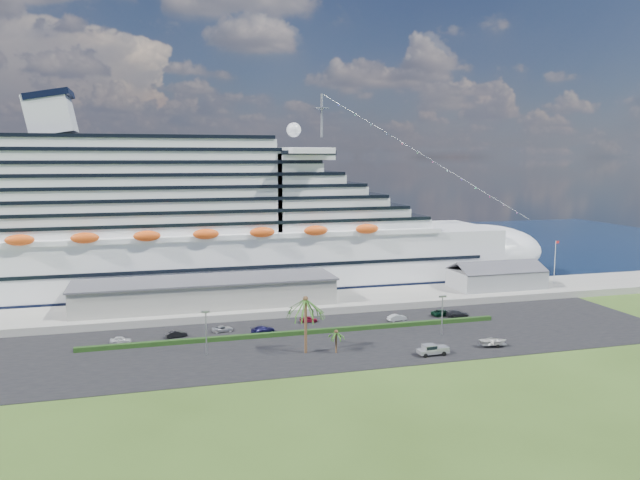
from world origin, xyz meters
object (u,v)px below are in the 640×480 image
object	(u,v)px
cruise_ship	(210,231)
boat_trailer	(493,341)
parked_car_3	(263,329)
pickup_truck	(432,349)

from	to	relation	value
cruise_ship	boat_trailer	distance (m)	82.86
parked_car_3	pickup_truck	bearing A→B (deg)	-151.44
pickup_truck	boat_trailer	distance (m)	13.68
cruise_ship	boat_trailer	size ratio (longest dim) A/B	30.32
parked_car_3	pickup_truck	world-z (taller)	pickup_truck
pickup_truck	boat_trailer	bearing A→B (deg)	6.34
cruise_ship	pickup_truck	world-z (taller)	cruise_ship
cruise_ship	boat_trailer	xyz separation A→B (m)	(47.39, -66.20, -15.41)
pickup_truck	boat_trailer	world-z (taller)	pickup_truck
cruise_ship	boat_trailer	world-z (taller)	cruise_ship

